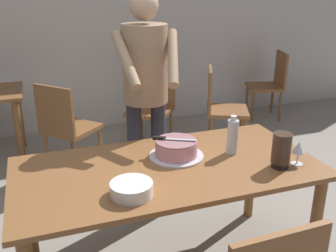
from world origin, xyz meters
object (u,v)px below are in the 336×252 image
Objects in this scene: wine_glass_near at (299,148)px; background_chair_0 at (152,104)px; main_dining_table at (168,181)px; background_chair_1 at (270,82)px; water_bottle at (233,136)px; cake_knife at (165,139)px; plate_stack at (131,189)px; background_chair_3 at (66,125)px; cake_on_platter at (176,149)px; background_chair_2 at (221,105)px; person_cutting_cake at (146,85)px; hurricane_lamp at (281,150)px.

background_chair_0 reaches higher than wine_glass_near.
main_dining_table is 1.98× the size of background_chair_1.
background_chair_0 reaches higher than main_dining_table.
water_bottle is at bearing -128.59° from background_chair_1.
wine_glass_near reaches higher than cake_knife.
plate_stack is 1.91m from background_chair_3.
background_chair_2 is at bearing 54.55° from cake_on_platter.
person_cutting_cake is (-0.67, 0.89, 0.22)m from wine_glass_near.
background_chair_0 is (-0.08, 2.24, -0.37)m from hurricane_lamp.
main_dining_table is 0.40m from plate_stack.
plate_stack is 0.78m from water_bottle.
wine_glass_near is 0.08× the size of person_cutting_cake.
water_bottle is 0.28× the size of background_chair_0.
background_chair_2 is (0.49, 1.93, -0.36)m from wine_glass_near.
background_chair_0 is 1.00× the size of background_chair_1.
background_chair_0 is (0.50, 1.86, -0.37)m from cake_knife.
cake_knife is 1.97m from background_chair_0.
cake_knife reaches higher than plate_stack.
background_chair_3 is at bearing -164.48° from background_chair_1.
background_chair_3 reaches higher than wine_glass_near.
water_bottle is 1.19× the size of hurricane_lamp.
hurricane_lamp is (0.52, -0.34, 0.06)m from cake_on_platter.
cake_knife is 1.18× the size of hurricane_lamp.
background_chair_2 is (1.23, 1.70, -0.16)m from main_dining_table.
hurricane_lamp reaches higher than wine_glass_near.
cake_on_platter is 1.37× the size of cake_knife.
background_chair_2 is at bearing 41.94° from person_cutting_cake.
wine_glass_near is at bearing -0.76° from hurricane_lamp.
cake_on_platter is at bearing -134.24° from background_chair_1.
background_chair_3 is (-0.54, 1.53, -0.31)m from cake_on_platter.
wine_glass_near is (1.02, 0.02, 0.07)m from plate_stack.
background_chair_1 is at bearing 12.57° from background_chair_0.
person_cutting_cake is at bearing -108.99° from background_chair_0.
main_dining_table is 1.98× the size of background_chair_3.
hurricane_lamp is 0.23× the size of background_chair_1.
background_chair_3 is at bearing -177.83° from background_chair_2.
background_chair_2 is (1.16, 1.04, -0.58)m from person_cutting_cake.
wine_glass_near is 2.03m from background_chair_2.
plate_stack is 0.24× the size of background_chair_3.
person_cutting_cake reaches higher than wine_glass_near.
background_chair_3 is at bearing 94.88° from plate_stack.
main_dining_table is 1.04× the size of person_cutting_cake.
wine_glass_near is at bearing -121.22° from background_chair_1.
wine_glass_near is at bearing -17.78° from main_dining_table.
water_bottle is 2.00m from background_chair_0.
main_dining_table is 3.35m from background_chair_1.
cake_knife is 0.69m from hurricane_lamp.
plate_stack is 0.24× the size of background_chair_0.
wine_glass_near is 3.11m from background_chair_1.
water_bottle reaches higher than cake_on_platter.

